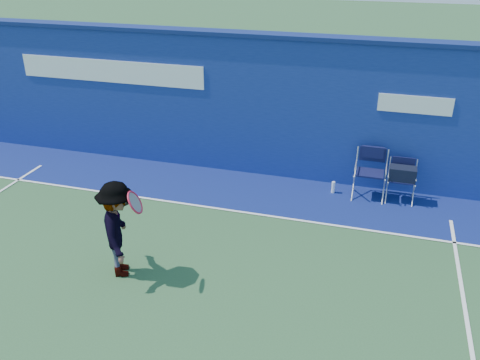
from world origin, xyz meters
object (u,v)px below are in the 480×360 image
(directors_chair_left, at_px, (369,182))
(tennis_player, at_px, (119,229))
(directors_chair_right, at_px, (401,184))
(water_bottle, at_px, (333,187))

(directors_chair_left, height_order, tennis_player, tennis_player)
(directors_chair_right, bearing_deg, water_bottle, -178.30)
(water_bottle, xyz_separation_m, tennis_player, (-2.87, -3.73, 0.67))
(directors_chair_right, distance_m, tennis_player, 5.66)
(directors_chair_left, distance_m, tennis_player, 5.21)
(directors_chair_left, distance_m, water_bottle, 0.74)
(directors_chair_right, relative_size, water_bottle, 3.38)
(directors_chair_right, distance_m, water_bottle, 1.35)
(directors_chair_right, xyz_separation_m, water_bottle, (-1.33, -0.04, -0.23))
(directors_chair_right, xyz_separation_m, tennis_player, (-4.20, -3.77, 0.43))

